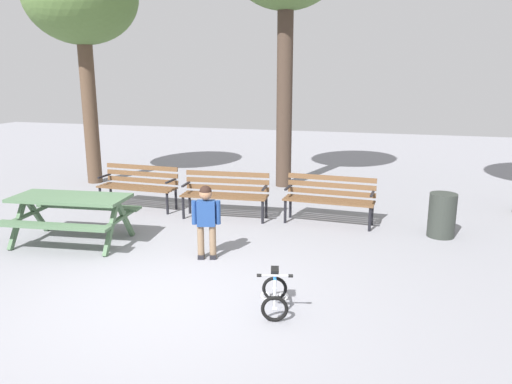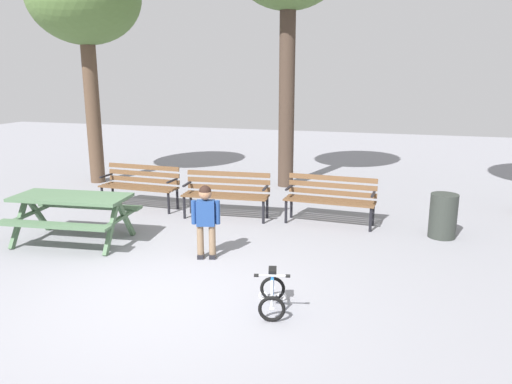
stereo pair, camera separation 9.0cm
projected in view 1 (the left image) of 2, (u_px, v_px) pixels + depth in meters
The scene contains 8 objects.
ground at pixel (161, 296), 5.95m from camera, with size 36.00×36.00×0.00m, color gray.
picnic_table at pixel (71, 207), 7.71m from camera, with size 1.93×1.52×0.79m.
park_bench_far_left at pixel (139, 183), 9.78m from camera, with size 1.62×0.52×0.85m.
park_bench_left at pixel (226, 191), 9.12m from camera, with size 1.63×0.58×0.85m.
park_bench_right at pixel (330, 196), 8.77m from camera, with size 1.62×0.54×0.85m.
child_standing at pixel (206, 216), 7.04m from camera, with size 0.40×0.23×1.09m.
kids_bicycle at pixel (275, 294), 5.56m from camera, with size 0.47×0.62×0.54m.
trash_bin at pixel (442, 215), 8.07m from camera, with size 0.44×0.44×0.73m, color #2D332D.
Camera 1 is at (2.61, -4.96, 2.63)m, focal length 34.39 mm.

